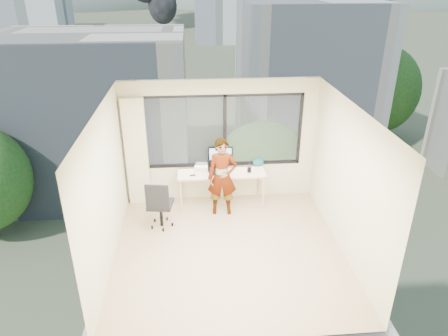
{
  "coord_description": "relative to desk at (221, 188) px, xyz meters",
  "views": [
    {
      "loc": [
        -0.58,
        -5.95,
        4.46
      ],
      "look_at": [
        0.0,
        1.0,
        1.15
      ],
      "focal_mm": 32.99,
      "sensor_mm": 36.0,
      "label": 1
    }
  ],
  "objects": [
    {
      "name": "wall_front",
      "position": [
        0.0,
        -3.66,
        0.93
      ],
      "size": [
        4.0,
        0.01,
        2.6
      ],
      "primitive_type": "cube",
      "color": "beige",
      "rests_on": "ground"
    },
    {
      "name": "hill_b",
      "position": [
        100.0,
        318.34,
        -14.38
      ],
      "size": [
        300.0,
        220.0,
        96.0
      ],
      "primitive_type": "ellipsoid",
      "color": "slate",
      "rests_on": "exterior_ground"
    },
    {
      "name": "exterior_ground",
      "position": [
        0.0,
        118.34,
        -14.38
      ],
      "size": [
        400.0,
        400.0,
        0.04
      ],
      "primitive_type": "cube",
      "color": "#515B3D",
      "rests_on": "ground"
    },
    {
      "name": "floor",
      "position": [
        0.0,
        -1.66,
        -0.38
      ],
      "size": [
        4.0,
        4.0,
        0.01
      ],
      "primitive_type": "cube",
      "color": "tan",
      "rests_on": "ground"
    },
    {
      "name": "cellphone",
      "position": [
        -0.59,
        -0.12,
        0.38
      ],
      "size": [
        0.13,
        0.08,
        0.01
      ],
      "primitive_type": "cube",
      "rotation": [
        0.0,
        0.0,
        0.29
      ],
      "color": "black",
      "rests_on": "desk"
    },
    {
      "name": "laptop",
      "position": [
        -0.08,
        -0.03,
        0.49
      ],
      "size": [
        0.41,
        0.43,
        0.22
      ],
      "primitive_type": null,
      "rotation": [
        0.0,
        0.0,
        0.2
      ],
      "color": "black",
      "rests_on": "desk"
    },
    {
      "name": "chair",
      "position": [
        -1.23,
        -0.76,
        0.13
      ],
      "size": [
        0.59,
        0.59,
        1.02
      ],
      "primitive_type": null,
      "rotation": [
        0.0,
        0.0,
        -0.14
      ],
      "color": "black",
      "rests_on": "floor"
    },
    {
      "name": "handbag",
      "position": [
        0.8,
        0.22,
        0.47
      ],
      "size": [
        0.26,
        0.17,
        0.18
      ],
      "primitive_type": "ellipsoid",
      "rotation": [
        0.0,
        0.0,
        0.2
      ],
      "color": "#0B433B",
      "rests_on": "desk"
    },
    {
      "name": "near_bldg_a",
      "position": [
        -9.0,
        28.34,
        -7.38
      ],
      "size": [
        16.0,
        12.0,
        14.0
      ],
      "primitive_type": "cube",
      "color": "beige",
      "rests_on": "exterior_ground"
    },
    {
      "name": "person",
      "position": [
        -0.01,
        -0.35,
        0.43
      ],
      "size": [
        0.61,
        0.42,
        1.61
      ],
      "primitive_type": "imported",
      "rotation": [
        0.0,
        0.0,
        -0.06
      ],
      "color": "#2D2D33",
      "rests_on": "floor"
    },
    {
      "name": "monitor",
      "position": [
        -0.01,
        0.15,
        0.63
      ],
      "size": [
        0.51,
        0.13,
        0.51
      ],
      "primitive_type": null,
      "rotation": [
        0.0,
        0.0,
        -0.05
      ],
      "color": "black",
      "rests_on": "desk"
    },
    {
      "name": "window_wall",
      "position": [
        0.05,
        0.34,
        1.15
      ],
      "size": [
        3.3,
        0.16,
        1.55
      ],
      "primitive_type": null,
      "color": "black",
      "rests_on": "ground"
    },
    {
      "name": "pen_cup",
      "position": [
        0.57,
        -0.05,
        0.43
      ],
      "size": [
        0.11,
        0.11,
        0.11
      ],
      "primitive_type": "cylinder",
      "rotation": [
        0.0,
        0.0,
        0.37
      ],
      "color": "black",
      "rests_on": "desk"
    },
    {
      "name": "game_console",
      "position": [
        -0.37,
        0.21,
        0.41
      ],
      "size": [
        0.37,
        0.33,
        0.08
      ],
      "primitive_type": "cube",
      "rotation": [
        0.0,
        0.0,
        -0.18
      ],
      "color": "white",
      "rests_on": "desk"
    },
    {
      "name": "ceiling",
      "position": [
        0.0,
        -1.66,
        2.23
      ],
      "size": [
        4.0,
        4.0,
        0.01
      ],
      "primitive_type": "cube",
      "color": "white",
      "rests_on": "ground"
    },
    {
      "name": "desk",
      "position": [
        0.0,
        0.0,
        0.0
      ],
      "size": [
        1.8,
        0.6,
        0.75
      ],
      "primitive_type": "cube",
      "color": "#D1AE8C",
      "rests_on": "floor"
    },
    {
      "name": "wall_right",
      "position": [
        2.0,
        -1.66,
        0.93
      ],
      "size": [
        0.01,
        4.0,
        2.6
      ],
      "primitive_type": "cube",
      "color": "beige",
      "rests_on": "ground"
    },
    {
      "name": "tree_b",
      "position": [
        4.0,
        16.34,
        -9.88
      ],
      "size": [
        7.6,
        7.6,
        9.0
      ],
      "primitive_type": null,
      "color": "#21501A",
      "rests_on": "exterior_ground"
    },
    {
      "name": "hill_a",
      "position": [
        -120.0,
        318.34,
        -14.38
      ],
      "size": [
        288.0,
        216.0,
        90.0
      ],
      "primitive_type": "ellipsoid",
      "color": "slate",
      "rests_on": "exterior_ground"
    },
    {
      "name": "wall_left",
      "position": [
        -2.0,
        -1.66,
        0.93
      ],
      "size": [
        0.01,
        4.0,
        2.6
      ],
      "primitive_type": "cube",
      "color": "beige",
      "rests_on": "ground"
    },
    {
      "name": "curtain",
      "position": [
        -1.72,
        0.22,
        0.77
      ],
      "size": [
        0.45,
        0.14,
        2.3
      ],
      "primitive_type": "cube",
      "color": "beige",
      "rests_on": "floor"
    },
    {
      "name": "near_bldg_b",
      "position": [
        12.0,
        36.34,
        -6.38
      ],
      "size": [
        14.0,
        13.0,
        16.0
      ],
      "primitive_type": "cube",
      "color": "silver",
      "rests_on": "exterior_ground"
    },
    {
      "name": "tree_c",
      "position": [
        22.0,
        38.34,
        -9.38
      ],
      "size": [
        8.4,
        8.4,
        10.0
      ],
      "primitive_type": null,
      "color": "#21501A",
      "rests_on": "exterior_ground"
    }
  ]
}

